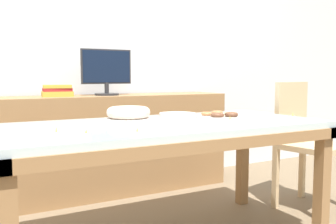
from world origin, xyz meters
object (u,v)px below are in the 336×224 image
(tealight_left_edge, at_px, (56,133))
(tealight_centre, at_px, (86,134))
(cake_chocolate_round, at_px, (128,113))
(tealight_near_cakes, at_px, (293,117))
(pastry_platter, at_px, (221,116))
(plate_stack, at_px, (178,117))
(tealight_right_edge, at_px, (137,133))
(tealight_near_front, at_px, (230,121))
(book_stack, at_px, (57,91))
(chair, at_px, (304,138))
(computer_monitor, at_px, (106,72))

(tealight_left_edge, relative_size, tealight_centre, 1.00)
(cake_chocolate_round, xyz_separation_m, tealight_near_cakes, (0.92, -0.42, -0.03))
(tealight_centre, bearing_deg, pastry_platter, 18.89)
(plate_stack, xyz_separation_m, tealight_right_edge, (-0.40, -0.35, -0.01))
(pastry_platter, bearing_deg, tealight_near_front, -113.42)
(tealight_near_cakes, height_order, tealight_centre, same)
(plate_stack, bearing_deg, cake_chocolate_round, 136.06)
(tealight_near_front, distance_m, tealight_centre, 0.87)
(cake_chocolate_round, distance_m, tealight_right_edge, 0.59)
(tealight_near_front, bearing_deg, plate_stack, 145.09)
(book_stack, xyz_separation_m, pastry_platter, (0.79, -1.06, -0.13))
(chair, relative_size, book_stack, 3.89)
(chair, relative_size, pastry_platter, 2.75)
(cake_chocolate_round, relative_size, tealight_right_edge, 7.12)
(tealight_right_edge, height_order, tealight_near_front, same)
(cake_chocolate_round, bearing_deg, book_stack, 104.36)
(pastry_platter, height_order, tealight_right_edge, pastry_platter)
(pastry_platter, height_order, tealight_near_cakes, pastry_platter)
(chair, height_order, tealight_near_front, chair)
(cake_chocolate_round, distance_m, plate_stack, 0.30)
(plate_stack, relative_size, tealight_near_cakes, 5.25)
(cake_chocolate_round, height_order, tealight_near_front, cake_chocolate_round)
(chair, height_order, pastry_platter, chair)
(tealight_right_edge, distance_m, tealight_near_cakes, 1.11)
(book_stack, bearing_deg, tealight_near_front, -61.52)
(pastry_platter, bearing_deg, chair, 3.59)
(pastry_platter, relative_size, tealight_centre, 8.54)
(computer_monitor, relative_size, tealight_right_edge, 10.60)
(tealight_right_edge, bearing_deg, cake_chocolate_round, 71.63)
(chair, relative_size, tealight_centre, 23.50)
(tealight_near_front, relative_size, tealight_centre, 1.00)
(chair, relative_size, plate_stack, 4.48)
(computer_monitor, distance_m, tealight_centre, 1.53)
(book_stack, bearing_deg, tealight_centre, -96.90)
(tealight_near_front, bearing_deg, book_stack, 118.48)
(chair, xyz_separation_m, plate_stack, (-1.15, -0.09, 0.22))
(computer_monitor, distance_m, tealight_near_cakes, 1.54)
(cake_chocolate_round, bearing_deg, chair, -4.86)
(pastry_platter, distance_m, tealight_near_cakes, 0.44)
(computer_monitor, xyz_separation_m, plate_stack, (0.05, -1.11, -0.27))
(book_stack, bearing_deg, computer_monitor, -0.20)
(cake_chocolate_round, xyz_separation_m, tealight_centre, (-0.40, -0.49, -0.03))
(pastry_platter, xyz_separation_m, tealight_near_front, (-0.09, -0.22, -0.00))
(tealight_near_cakes, bearing_deg, pastry_platter, 145.61)
(computer_monitor, xyz_separation_m, cake_chocolate_round, (-0.17, -0.89, -0.25))
(tealight_right_edge, xyz_separation_m, tealight_centre, (-0.21, 0.06, 0.00))
(cake_chocolate_round, relative_size, plate_stack, 1.36)
(cake_chocolate_round, bearing_deg, tealight_left_edge, -141.71)
(cake_chocolate_round, distance_m, tealight_near_front, 0.60)
(tealight_right_edge, bearing_deg, tealight_near_cakes, 7.37)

